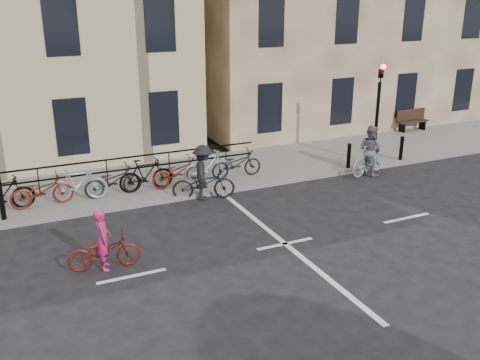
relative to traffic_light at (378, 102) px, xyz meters
name	(u,v)px	position (x,y,z in m)	size (l,w,h in m)	color
ground	(285,244)	(-6.20, -4.34, -2.45)	(120.00, 120.00, 0.00)	black
sidewalk	(86,191)	(-10.20, 1.66, -2.38)	(46.00, 4.00, 0.15)	slate
traffic_light	(378,102)	(0.00, 0.00, 0.00)	(0.18, 0.30, 3.90)	black
bollard_east	(349,156)	(-1.20, -0.09, -1.85)	(0.14, 0.14, 0.90)	black
bollard_west	(401,148)	(1.20, -0.09, -1.85)	(0.14, 0.14, 0.90)	black
bench	(412,119)	(4.80, 3.39, -1.78)	(1.60, 0.41, 0.97)	black
parked_bikes	(113,180)	(-9.50, 0.70, -1.81)	(10.40, 1.23, 1.05)	black
cyclist_pink	(104,248)	(-10.66, -3.69, -1.94)	(1.73, 0.80, 1.49)	maroon
cyclist_grey	(370,155)	(-0.72, -0.65, -1.73)	(1.92, 1.05, 1.79)	#8EADBA
cyclist_dark	(203,178)	(-6.93, -0.44, -1.77)	(2.07, 1.26, 1.74)	black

